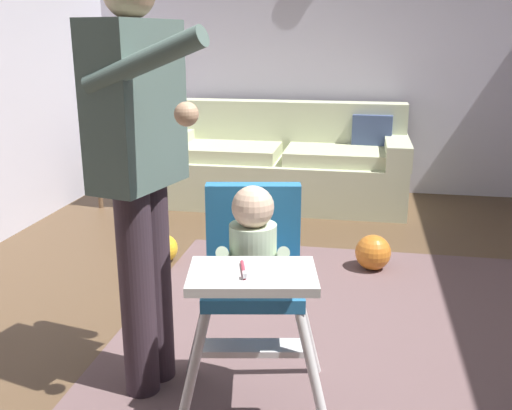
% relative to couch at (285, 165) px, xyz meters
% --- Properties ---
extents(ground, '(6.14, 7.47, 0.10)m').
position_rel_couch_xyz_m(ground, '(0.41, -2.45, -0.38)').
color(ground, brown).
extents(wall_far, '(5.34, 0.06, 2.76)m').
position_rel_couch_xyz_m(wall_far, '(0.41, 0.52, 1.05)').
color(wall_far, silver).
rests_on(wall_far, ground).
extents(area_rug, '(2.21, 2.73, 0.01)m').
position_rel_couch_xyz_m(area_rug, '(0.62, -2.51, -0.33)').
color(area_rug, brown).
rests_on(area_rug, ground).
extents(couch, '(2.12, 0.86, 0.86)m').
position_rel_couch_xyz_m(couch, '(0.00, 0.00, 0.00)').
color(couch, beige).
rests_on(couch, ground).
extents(high_chair, '(0.70, 0.80, 0.93)m').
position_rel_couch_xyz_m(high_chair, '(0.29, -3.04, 0.30)').
color(high_chair, silver).
rests_on(high_chair, ground).
extents(adult_standing, '(0.50, 0.58, 1.67)m').
position_rel_couch_xyz_m(adult_standing, '(-0.17, -2.92, 0.61)').
color(adult_standing, '#372931').
rests_on(adult_standing, ground).
extents(toy_ball, '(0.18, 0.18, 0.18)m').
position_rel_couch_xyz_m(toy_ball, '(-0.58, -1.59, -0.24)').
color(toy_ball, gold).
rests_on(toy_ball, ground).
extents(toy_ball_second, '(0.22, 0.22, 0.22)m').
position_rel_couch_xyz_m(toy_ball_second, '(0.76, -1.47, -0.22)').
color(toy_ball_second, orange).
rests_on(toy_ball_second, ground).
extents(side_table, '(0.40, 0.40, 0.52)m').
position_rel_couch_xyz_m(side_table, '(-1.36, -0.33, 0.05)').
color(side_table, brown).
rests_on(side_table, ground).
extents(sippy_cup, '(0.07, 0.07, 0.10)m').
position_rel_couch_xyz_m(sippy_cup, '(-1.41, -0.33, 0.24)').
color(sippy_cup, '#284CB7').
rests_on(sippy_cup, side_table).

